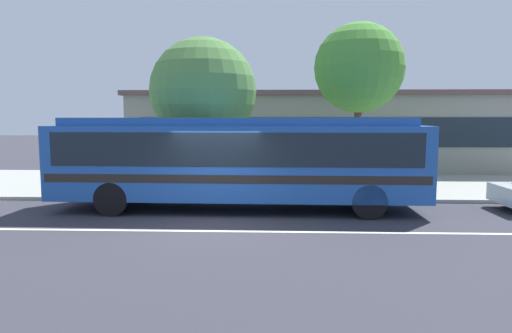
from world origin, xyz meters
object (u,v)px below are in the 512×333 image
(street_tree_mid_block, at_px, (359,68))
(transit_bus, at_px, (238,157))
(street_tree_near_stop, at_px, (203,91))
(pedestrian_walking_along_curb, at_px, (233,164))
(bus_stop_sign, at_px, (333,154))
(pedestrian_waiting_near_sign, at_px, (347,167))

(street_tree_mid_block, bearing_deg, transit_bus, -135.35)
(street_tree_near_stop, height_order, street_tree_mid_block, street_tree_mid_block)
(pedestrian_walking_along_curb, height_order, street_tree_near_stop, street_tree_near_stop)
(pedestrian_walking_along_curb, bearing_deg, transit_bus, -82.04)
(street_tree_near_stop, bearing_deg, transit_bus, -64.74)
(pedestrian_walking_along_curb, relative_size, bus_stop_sign, 0.74)
(pedestrian_walking_along_curb, distance_m, street_tree_near_stop, 2.96)
(bus_stop_sign, bearing_deg, street_tree_near_stop, 160.58)
(pedestrian_waiting_near_sign, distance_m, pedestrian_walking_along_curb, 4.29)
(bus_stop_sign, xyz_separation_m, street_tree_near_stop, (-4.73, 1.67, 2.24))
(pedestrian_walking_along_curb, bearing_deg, street_tree_mid_block, 13.59)
(street_tree_mid_block, bearing_deg, pedestrian_waiting_near_sign, -108.00)
(transit_bus, xyz_separation_m, pedestrian_waiting_near_sign, (3.64, 1.93, -0.52))
(transit_bus, height_order, pedestrian_walking_along_curb, transit_bus)
(transit_bus, bearing_deg, bus_stop_sign, 28.27)
(street_tree_near_stop, bearing_deg, pedestrian_walking_along_curb, -7.68)
(transit_bus, distance_m, pedestrian_waiting_near_sign, 4.16)
(street_tree_mid_block, bearing_deg, pedestrian_walking_along_curb, -166.41)
(pedestrian_waiting_near_sign, relative_size, bus_stop_sign, 0.75)
(transit_bus, distance_m, pedestrian_walking_along_curb, 3.28)
(pedestrian_waiting_near_sign, height_order, bus_stop_sign, bus_stop_sign)
(transit_bus, relative_size, street_tree_near_stop, 1.97)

